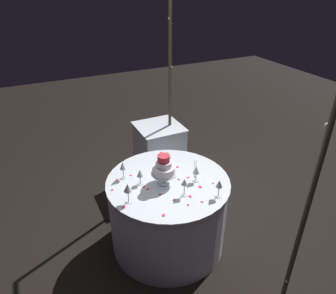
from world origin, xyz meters
TOP-DOWN VIEW (x-y plane):
  - ground_plane at (0.00, 0.00)m, footprint 12.00×12.00m
  - decorative_arch at (-0.00, 0.52)m, footprint 2.10×0.06m
  - main_table at (0.00, 0.00)m, footprint 1.11×1.11m
  - side_table at (-1.06, 0.38)m, footprint 0.54×0.54m
  - tiered_cake at (0.01, -0.05)m, footprint 0.22×0.22m
  - wine_glass_0 at (0.11, 0.22)m, footprint 0.06×0.06m
  - wine_glass_1 at (-0.21, 0.10)m, footprint 0.06×0.06m
  - wine_glass_2 at (0.38, 0.28)m, footprint 0.06×0.06m
  - wine_glass_3 at (0.13, -0.42)m, footprint 0.07×0.07m
  - wine_glass_4 at (-0.07, -0.24)m, footprint 0.06×0.06m
  - wine_glass_5 at (-0.22, -0.34)m, footprint 0.06×0.06m
  - wine_glass_6 at (0.24, 0.03)m, footprint 0.06×0.06m
  - cake_knife at (-0.05, 0.31)m, footprint 0.27×0.17m
  - rose_petal_0 at (-0.16, 0.18)m, footprint 0.03×0.02m
  - rose_petal_1 at (-0.17, 0.05)m, footprint 0.03×0.03m
  - rose_petal_2 at (-0.01, -0.23)m, footprint 0.04×0.04m
  - rose_petal_3 at (0.40, -0.23)m, footprint 0.04×0.04m
  - rose_petal_4 at (0.03, 0.09)m, footprint 0.03×0.03m
  - rose_petal_5 at (0.21, 0.21)m, footprint 0.04×0.03m
  - rose_petal_6 at (-0.03, 0.08)m, footprint 0.03×0.03m
  - rose_petal_7 at (0.27, -0.07)m, footprint 0.03×0.03m
  - rose_petal_8 at (-0.48, 0.15)m, footprint 0.04×0.04m
  - rose_petal_9 at (0.39, 0.12)m, footprint 0.03×0.03m
  - rose_petal_10 at (0.21, 0.34)m, footprint 0.03×0.03m
  - rose_petal_11 at (0.15, -0.15)m, footprint 0.04×0.04m
  - rose_petal_12 at (-0.17, 0.02)m, footprint 0.02×0.03m
  - rose_petal_13 at (0.04, 0.19)m, footprint 0.03×0.04m
  - rose_petal_14 at (-0.21, -0.40)m, footprint 0.02×0.03m
  - rose_petal_15 at (0.37, -0.00)m, footprint 0.03×0.03m
  - rose_petal_16 at (-0.08, -0.49)m, footprint 0.02×0.03m
  - rose_petal_17 at (0.04, -0.21)m, footprint 0.03×0.04m
  - rose_petal_18 at (-0.22, 0.04)m, footprint 0.05×0.05m
  - rose_petal_19 at (-0.22, -0.28)m, footprint 0.02×0.03m
  - rose_petal_20 at (0.17, -0.47)m, footprint 0.05×0.04m
  - rose_petal_21 at (0.28, 0.07)m, footprint 0.04×0.03m

SIDE VIEW (x-z plane):
  - ground_plane at x=0.00m, z-range 0.00..0.00m
  - main_table at x=0.00m, z-range 0.00..0.74m
  - side_table at x=-1.06m, z-range 0.00..0.75m
  - rose_petal_0 at x=-0.16m, z-range 0.74..0.74m
  - rose_petal_1 at x=-0.17m, z-range 0.74..0.74m
  - rose_petal_2 at x=-0.01m, z-range 0.74..0.74m
  - rose_petal_3 at x=0.40m, z-range 0.74..0.74m
  - rose_petal_4 at x=0.03m, z-range 0.74..0.74m
  - rose_petal_5 at x=0.21m, z-range 0.74..0.74m
  - rose_petal_6 at x=-0.03m, z-range 0.74..0.74m
  - rose_petal_7 at x=0.27m, z-range 0.74..0.74m
  - rose_petal_8 at x=-0.48m, z-range 0.74..0.74m
  - rose_petal_9 at x=0.39m, z-range 0.74..0.74m
  - rose_petal_10 at x=0.21m, z-range 0.74..0.74m
  - rose_petal_11 at x=0.15m, z-range 0.74..0.74m
  - rose_petal_12 at x=-0.17m, z-range 0.74..0.74m
  - rose_petal_13 at x=0.04m, z-range 0.74..0.74m
  - rose_petal_14 at x=-0.21m, z-range 0.74..0.74m
  - rose_petal_15 at x=0.37m, z-range 0.74..0.74m
  - rose_petal_16 at x=-0.08m, z-range 0.74..0.74m
  - rose_petal_17 at x=0.04m, z-range 0.74..0.74m
  - rose_petal_18 at x=-0.22m, z-range 0.74..0.74m
  - rose_petal_19 at x=-0.22m, z-range 0.74..0.74m
  - rose_petal_20 at x=0.17m, z-range 0.74..0.74m
  - rose_petal_21 at x=0.28m, z-range 0.74..0.74m
  - cake_knife at x=-0.05m, z-range 0.74..0.75m
  - wine_glass_4 at x=-0.07m, z-range 0.77..0.92m
  - wine_glass_0 at x=0.11m, z-range 0.77..0.93m
  - wine_glass_2 at x=0.38m, z-range 0.78..0.94m
  - wine_glass_6 at x=0.24m, z-range 0.78..0.95m
  - wine_glass_5 at x=-0.22m, z-range 0.78..0.95m
  - wine_glass_1 at x=-0.21m, z-range 0.78..0.96m
  - wine_glass_3 at x=0.13m, z-range 0.79..0.97m
  - tiered_cake at x=0.01m, z-range 0.76..1.04m
  - decorative_arch at x=0.00m, z-range 0.35..2.70m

